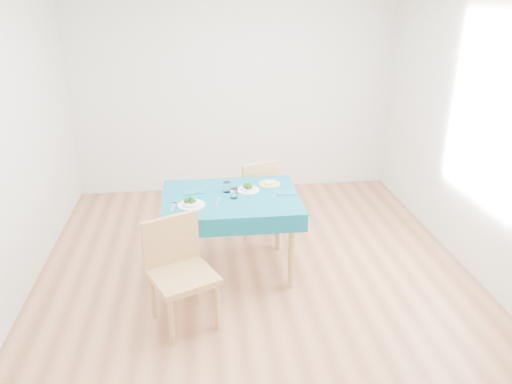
{
  "coord_description": "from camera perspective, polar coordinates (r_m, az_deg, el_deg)",
  "views": [
    {
      "loc": [
        -0.47,
        -3.92,
        2.48
      ],
      "look_at": [
        0.0,
        0.0,
        0.85
      ],
      "focal_mm": 35.0,
      "sensor_mm": 36.0,
      "label": 1
    }
  ],
  "objects": [
    {
      "name": "knife_far",
      "position": [
        4.46,
        2.15,
        -0.27
      ],
      "size": [
        0.1,
        0.19,
        0.0
      ],
      "primitive_type": "cube",
      "rotation": [
        0.0,
        0.0,
        -0.41
      ],
      "color": "silver",
      "rests_on": "table"
    },
    {
      "name": "side_plate",
      "position": [
        4.69,
        1.54,
        0.93
      ],
      "size": [
        0.2,
        0.2,
        0.01
      ],
      "primitive_type": "cylinder",
      "color": "#A5CA62",
      "rests_on": "table"
    },
    {
      "name": "bowl_far",
      "position": [
        4.53,
        -0.92,
        0.51
      ],
      "size": [
        0.21,
        0.21,
        0.06
      ],
      "primitive_type": null,
      "color": "white",
      "rests_on": "table"
    },
    {
      "name": "knife_near",
      "position": [
        4.32,
        -4.37,
        -1.11
      ],
      "size": [
        0.06,
        0.19,
        0.0
      ],
      "primitive_type": "cube",
      "rotation": [
        0.0,
        0.0,
        -0.24
      ],
      "color": "silver",
      "rests_on": "table"
    },
    {
      "name": "table",
      "position": [
        4.59,
        -2.81,
        -4.84
      ],
      "size": [
        1.2,
        0.91,
        0.76
      ],
      "primitive_type": "cube",
      "color": "#0A586E",
      "rests_on": "ground"
    },
    {
      "name": "room_shell",
      "position": [
        4.11,
        0.0,
        6.42
      ],
      "size": [
        4.02,
        4.52,
        2.73
      ],
      "color": "brown",
      "rests_on": "ground"
    },
    {
      "name": "tumbler_center",
      "position": [
        4.51,
        -3.33,
        0.57
      ],
      "size": [
        0.07,
        0.07,
        0.09
      ],
      "primitive_type": "cylinder",
      "color": "white",
      "rests_on": "table"
    },
    {
      "name": "tumbler_side",
      "position": [
        4.38,
        -2.52,
        -0.16
      ],
      "size": [
        0.07,
        0.07,
        0.09
      ],
      "primitive_type": "cylinder",
      "color": "white",
      "rests_on": "table"
    },
    {
      "name": "fork_far",
      "position": [
        4.54,
        -2.41,
        0.13
      ],
      "size": [
        0.08,
        0.2,
        0.0
      ],
      "primitive_type": "cube",
      "rotation": [
        0.0,
        0.0,
        -0.26
      ],
      "color": "silver",
      "rests_on": "table"
    },
    {
      "name": "napkin_far",
      "position": [
        4.51,
        3.5,
        -0.03
      ],
      "size": [
        0.19,
        0.14,
        0.01
      ],
      "primitive_type": "cube",
      "rotation": [
        0.0,
        0.0,
        -0.07
      ],
      "color": "#0E6379",
      "rests_on": "table"
    },
    {
      "name": "napkin_near",
      "position": [
        4.55,
        -7.2,
        0.04
      ],
      "size": [
        0.19,
        0.15,
        0.01
      ],
      "primitive_type": "cube",
      "rotation": [
        0.0,
        0.0,
        0.16
      ],
      "color": "#0E6379",
      "rests_on": "table"
    },
    {
      "name": "chair_near",
      "position": [
        3.84,
        -8.46,
        -7.67
      ],
      "size": [
        0.62,
        0.65,
        1.15
      ],
      "primitive_type": "cube",
      "rotation": [
        0.0,
        0.0,
        0.42
      ],
      "color": "#AD8651",
      "rests_on": "ground"
    },
    {
      "name": "chair_far",
      "position": [
        5.26,
        -0.34,
        0.51
      ],
      "size": [
        0.54,
        0.57,
        1.03
      ],
      "primitive_type": "cube",
      "rotation": [
        0.0,
        0.0,
        3.49
      ],
      "color": "#AD8651",
      "rests_on": "ground"
    },
    {
      "name": "fork_near",
      "position": [
        4.27,
        -9.43,
        -1.69
      ],
      "size": [
        0.05,
        0.2,
        0.0
      ],
      "primitive_type": "cube",
      "rotation": [
        0.0,
        0.0,
        -0.11
      ],
      "color": "silver",
      "rests_on": "table"
    },
    {
      "name": "bowl_near",
      "position": [
        4.26,
        -7.41,
        -1.13
      ],
      "size": [
        0.24,
        0.24,
        0.07
      ],
      "primitive_type": null,
      "color": "white",
      "rests_on": "table"
    },
    {
      "name": "bread_slice",
      "position": [
        4.69,
        1.54,
        1.07
      ],
      "size": [
        0.11,
        0.11,
        0.01
      ],
      "primitive_type": "cube",
      "rotation": [
        0.0,
        0.0,
        0.21
      ],
      "color": "beige",
      "rests_on": "side_plate"
    }
  ]
}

